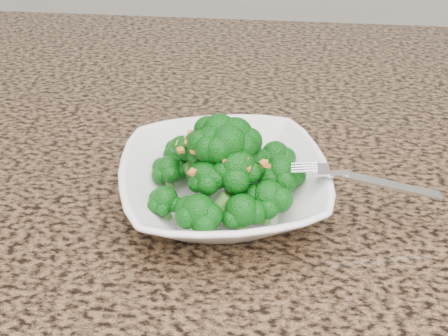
# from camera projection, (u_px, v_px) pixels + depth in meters

# --- Properties ---
(granite_counter) EXTENTS (1.64, 1.04, 0.03)m
(granite_counter) POSITION_uv_depth(u_px,v_px,m) (200.00, 178.00, 0.69)
(granite_counter) COLOR brown
(granite_counter) RESTS_ON cabinet
(bowl) EXTENTS (0.26, 0.26, 0.05)m
(bowl) POSITION_uv_depth(u_px,v_px,m) (224.00, 185.00, 0.60)
(bowl) COLOR white
(bowl) RESTS_ON granite_counter
(broccoli_pile) EXTENTS (0.19, 0.19, 0.07)m
(broccoli_pile) POSITION_uv_depth(u_px,v_px,m) (224.00, 138.00, 0.57)
(broccoli_pile) COLOR #09550C
(broccoli_pile) RESTS_ON bowl
(garlic_topping) EXTENTS (0.12, 0.12, 0.01)m
(garlic_topping) POSITION_uv_depth(u_px,v_px,m) (224.00, 106.00, 0.55)
(garlic_topping) COLOR #BE722E
(garlic_topping) RESTS_ON broccoli_pile
(fork) EXTENTS (0.17, 0.03, 0.01)m
(fork) POSITION_uv_depth(u_px,v_px,m) (342.00, 174.00, 0.57)
(fork) COLOR silver
(fork) RESTS_ON bowl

